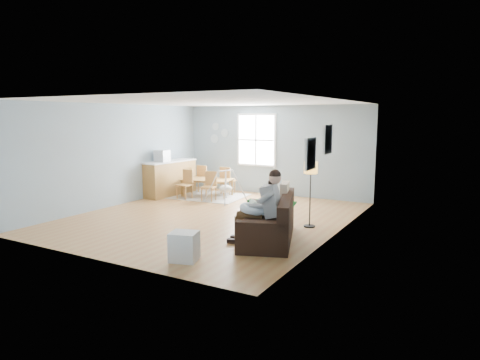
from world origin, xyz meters
The scene contains 22 objects.
room centered at (0.00, 0.00, 2.42)m, with size 8.40×9.40×3.90m.
window centered at (-0.60, 3.46, 1.65)m, with size 1.32×0.08×1.62m.
pictures centered at (2.97, -1.05, 1.85)m, with size 0.05×1.34×0.74m.
wall_plates centered at (-2.00, 3.47, 1.83)m, with size 0.67×0.02×0.66m.
sofa centered at (2.02, -1.00, 0.30)m, with size 1.58×2.31×0.86m.
green_throw centered at (1.70, -0.36, 0.55)m, with size 0.97×0.79×0.04m, color #155F28.
beige_pillow centered at (2.04, -0.40, 0.78)m, with size 0.14×0.52×0.52m, color #B7A88C.
father centered at (2.00, -1.33, 0.75)m, with size 1.07×0.62×1.42m.
nursing_pillow centered at (1.84, -1.39, 0.66)m, with size 0.54×0.54×0.15m, color silver.
infant centered at (1.83, -1.36, 0.76)m, with size 0.29×0.37×0.14m.
toddler centered at (1.88, -0.84, 0.73)m, with size 0.59×0.42×0.87m.
floor_lamp centered at (2.33, 0.29, 1.17)m, with size 0.29×0.29×1.42m.
storage_cube centered at (1.29, -2.82, 0.24)m, with size 0.53×0.50×0.49m.
rug centered at (-1.60, 2.19, 0.01)m, with size 2.21×1.68×0.01m, color #A19B93.
dining_table centered at (-1.60, 2.19, 0.26)m, with size 1.49×0.83×0.52m, color brown.
chair_sw centered at (-1.94, 1.61, 0.47)m, with size 0.39×0.39×0.84m.
chair_se centered at (-1.16, 1.68, 0.46)m, with size 0.44×0.44×0.83m.
chair_nw centered at (-2.06, 2.69, 0.49)m, with size 0.41×0.41×0.86m.
chair_ne centered at (-1.26, 2.77, 0.48)m, with size 0.39×0.39×0.85m.
counter centered at (-2.70, 1.84, 0.53)m, with size 0.66×1.90×1.05m.
monitor centered at (-2.71, 1.49, 1.22)m, with size 0.36×0.34×0.34m.
baby_swing centered at (-0.62, 1.66, 0.40)m, with size 1.08×1.10×0.90m.
Camera 1 is at (5.44, -8.30, 2.36)m, focal length 32.00 mm.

